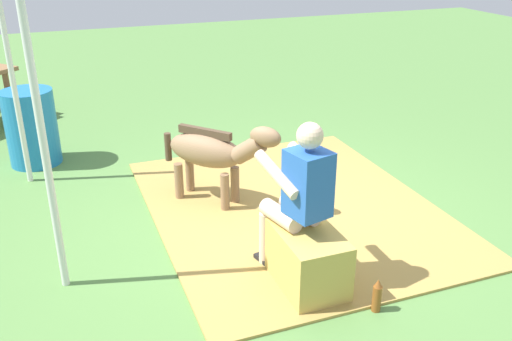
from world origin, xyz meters
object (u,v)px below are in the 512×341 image
water_barrel (31,128)px  tent_pole_right (13,82)px  soda_bottle (377,296)px  tent_pole_left (45,153)px  hay_bale (308,260)px  pony_standing (213,152)px  person_seated (298,193)px

water_barrel → tent_pole_right: (-0.53, 0.08, 0.69)m
soda_bottle → water_barrel: bearing=30.5°
water_barrel → tent_pole_left: 2.85m
hay_bale → water_barrel: bearing=29.6°
hay_bale → water_barrel: (3.47, 1.98, 0.21)m
tent_pole_right → tent_pole_left: bearing=-173.6°
hay_bale → pony_standing: 1.72m
person_seated → pony_standing: 1.54m
person_seated → tent_pole_right: bearing=36.1°
pony_standing → soda_bottle: (-2.14, -0.62, -0.44)m
pony_standing → tent_pole_right: tent_pole_right is taller
tent_pole_right → person_seated: bearing=-143.9°
pony_standing → soda_bottle: size_ratio=4.05×
hay_bale → pony_standing: bearing=9.0°
person_seated → water_barrel: (3.31, 1.95, -0.31)m
person_seated → tent_pole_left: 1.90m
person_seated → pony_standing: (1.51, 0.24, -0.19)m
hay_bale → soda_bottle: hay_bale is taller
tent_pole_left → soda_bottle: bearing=-118.6°
soda_bottle → tent_pole_left: bearing=61.4°
person_seated → soda_bottle: person_seated is taller
water_barrel → tent_pole_left: tent_pole_left is taller
soda_bottle → tent_pole_left: size_ratio=0.12×
person_seated → soda_bottle: size_ratio=5.00×
hay_bale → water_barrel: size_ratio=0.76×
person_seated → tent_pole_right: 3.47m
tent_pole_left → person_seated: bearing=-107.1°
person_seated → tent_pole_left: (0.55, 1.78, 0.38)m
person_seated → water_barrel: size_ratio=1.51×
soda_bottle → water_barrel: (3.94, 2.33, 0.32)m
pony_standing → person_seated: bearing=-171.0°
pony_standing → tent_pole_right: (1.27, 1.79, 0.57)m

